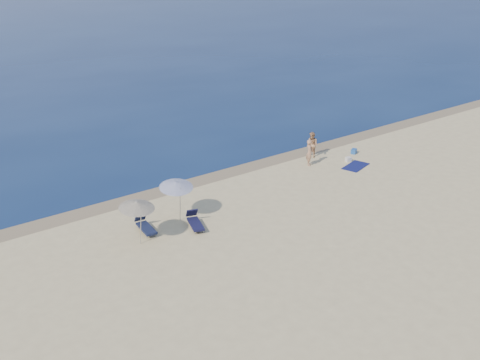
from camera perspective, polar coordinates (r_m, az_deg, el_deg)
name	(u,v)px	position (r m, az deg, el deg)	size (l,w,h in m)	color
wet_sand_strip	(254,165)	(39.15, 1.36, 1.42)	(240.00, 1.60, 0.00)	#847254
person_left	(309,153)	(39.14, 6.60, 2.60)	(0.62, 0.41, 1.71)	tan
person_right	(312,145)	(40.61, 6.85, 3.34)	(0.84, 0.65, 1.72)	tan
beach_towel	(356,166)	(39.63, 10.91, 1.30)	(1.98, 1.10, 0.03)	#0E1246
white_bag	(348,159)	(40.36, 10.24, 1.94)	(0.35, 0.30, 0.30)	silver
blue_cooler	(354,151)	(41.93, 10.75, 2.70)	(0.45, 0.32, 0.32)	#1F54A8
umbrella_near	(176,185)	(31.18, -6.08, -0.44)	(2.23, 2.24, 2.32)	silver
umbrella_far	(137,205)	(29.06, -9.76, -2.35)	(1.95, 1.97, 2.33)	silver
lounger_left	(145,226)	(30.82, -8.96, -4.36)	(0.79, 1.81, 0.77)	#151C3B
lounger_right	(195,222)	(30.98, -4.29, -3.99)	(1.11, 1.84, 0.77)	#131436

